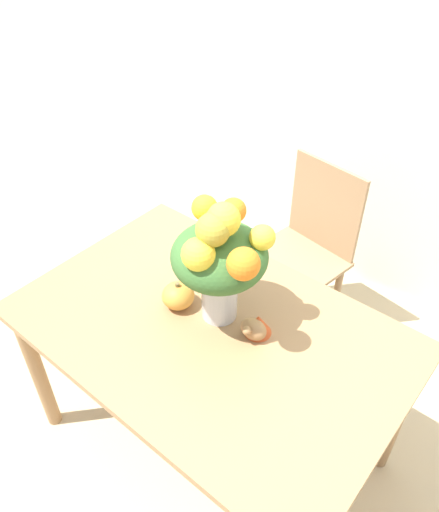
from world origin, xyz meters
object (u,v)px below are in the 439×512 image
object	(u,v)px
flower_vase	(220,257)
dining_chair_near_window	(303,252)
pumpkin	(178,296)
turkey_figurine	(256,326)

from	to	relation	value
flower_vase	dining_chair_near_window	world-z (taller)	flower_vase
flower_vase	pumpkin	size ratio (longest dim) A/B	4.12
turkey_figurine	pumpkin	bearing A→B (deg)	-167.41
turkey_figurine	dining_chair_near_window	size ratio (longest dim) A/B	0.14
pumpkin	flower_vase	bearing A→B (deg)	19.27
flower_vase	dining_chair_near_window	bearing A→B (deg)	98.27
flower_vase	dining_chair_near_window	distance (m)	0.94
dining_chair_near_window	flower_vase	bearing A→B (deg)	-73.19
flower_vase	pumpkin	distance (m)	0.28
flower_vase	pumpkin	xyz separation A→B (m)	(-0.15, -0.05, -0.23)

